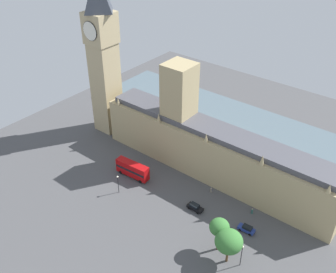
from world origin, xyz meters
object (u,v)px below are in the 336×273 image
at_px(car_blue_midblock, 247,229).
at_px(street_lamp_corner, 242,252).
at_px(double_decker_bus_kerbside, 133,169).
at_px(plane_tree_leading, 219,227).
at_px(street_lamp_near_tower, 118,181).
at_px(parliament_building, 210,147).
at_px(clock_tower, 103,53).
at_px(pedestrian_opposite_hall, 211,190).
at_px(car_black_under_trees, 195,207).
at_px(plane_tree_by_river_gate, 229,242).
at_px(pedestrian_far_end, 252,211).

bearing_deg(car_blue_midblock, street_lamp_corner, -161.76).
bearing_deg(double_decker_bus_kerbside, street_lamp_corner, 74.54).
relative_size(plane_tree_leading, street_lamp_near_tower, 1.59).
height_order(plane_tree_leading, street_lamp_near_tower, plane_tree_leading).
bearing_deg(parliament_building, plane_tree_leading, 37.73).
xyz_separation_m(clock_tower, pedestrian_opposite_hall, (6.38, 46.51, -26.79)).
relative_size(car_black_under_trees, street_lamp_near_tower, 0.77).
bearing_deg(car_blue_midblock, pedestrian_opposite_hall, 62.62).
bearing_deg(car_black_under_trees, plane_tree_by_river_gate, 60.38).
distance_m(parliament_building, double_decker_bus_kerbside, 23.28).
relative_size(clock_tower, pedestrian_far_end, 31.83).
bearing_deg(clock_tower, pedestrian_opposite_hall, 82.19).
bearing_deg(car_blue_midblock, plane_tree_by_river_gate, -178.34).
bearing_deg(parliament_building, clock_tower, -88.26).
bearing_deg(street_lamp_corner, plane_tree_by_river_gate, -72.39).
relative_size(car_blue_midblock, street_lamp_corner, 0.68).
height_order(car_blue_midblock, street_lamp_near_tower, street_lamp_near_tower).
relative_size(pedestrian_opposite_hall, street_lamp_near_tower, 0.27).
height_order(clock_tower, car_blue_midblock, clock_tower).
distance_m(clock_tower, plane_tree_by_river_gate, 69.90).
bearing_deg(double_decker_bus_kerbside, clock_tower, -124.95).
xyz_separation_m(double_decker_bus_kerbside, pedestrian_opposite_hall, (-8.43, 21.69, -1.92)).
distance_m(pedestrian_far_end, plane_tree_by_river_gate, 18.29).
bearing_deg(street_lamp_near_tower, street_lamp_corner, 89.25).
xyz_separation_m(car_black_under_trees, pedestrian_far_end, (-8.13, 12.40, -0.14)).
xyz_separation_m(double_decker_bus_kerbside, car_blue_midblock, (-1.75, 36.51, -1.75)).
height_order(double_decker_bus_kerbside, street_lamp_near_tower, street_lamp_near_tower).
xyz_separation_m(car_blue_midblock, pedestrian_far_end, (-6.40, -1.92, -0.13)).
xyz_separation_m(parliament_building, pedestrian_opposite_hall, (7.61, 5.94, -7.97)).
height_order(clock_tower, street_lamp_near_tower, clock_tower).
height_order(pedestrian_opposite_hall, plane_tree_by_river_gate, plane_tree_by_river_gate).
distance_m(double_decker_bus_kerbside, pedestrian_opposite_hall, 23.35).
distance_m(car_blue_midblock, pedestrian_far_end, 6.68).
relative_size(pedestrian_far_end, plane_tree_by_river_gate, 0.18).
bearing_deg(plane_tree_by_river_gate, clock_tower, -110.95).
distance_m(double_decker_bus_kerbside, plane_tree_leading, 34.97).
height_order(plane_tree_leading, street_lamp_corner, plane_tree_leading).
distance_m(car_black_under_trees, plane_tree_leading, 15.20).
distance_m(plane_tree_leading, street_lamp_corner, 7.07).
bearing_deg(double_decker_bus_kerbside, street_lamp_near_tower, 8.65).
height_order(car_black_under_trees, car_blue_midblock, same).
distance_m(clock_tower, street_lamp_corner, 72.84).
bearing_deg(parliament_building, car_blue_midblock, 55.46).
bearing_deg(plane_tree_by_river_gate, parliament_building, -139.16).
distance_m(pedestrian_opposite_hall, plane_tree_by_river_gate, 24.16).
bearing_deg(pedestrian_opposite_hall, pedestrian_far_end, 34.37).
bearing_deg(street_lamp_corner, pedestrian_opposite_hall, -131.49).
distance_m(street_lamp_corner, street_lamp_near_tower, 38.64).
height_order(double_decker_bus_kerbside, car_black_under_trees, double_decker_bus_kerbside).
relative_size(double_decker_bus_kerbside, car_blue_midblock, 2.48).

